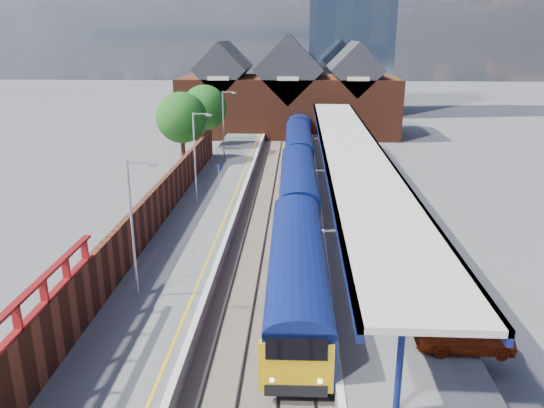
{
  "coord_description": "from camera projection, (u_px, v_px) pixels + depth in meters",
  "views": [
    {
      "loc": [
        1.45,
        -17.64,
        13.56
      ],
      "look_at": [
        -0.27,
        16.57,
        2.6
      ],
      "focal_mm": 35.0,
      "sensor_mm": 36.0,
      "label": 1
    }
  ],
  "objects": [
    {
      "name": "lamp_post_c",
      "position": [
        196.0,
        152.0,
        40.69
      ],
      "size": [
        1.48,
        0.18,
        7.0
      ],
      "color": "#A5A8AA",
      "rests_on": "left_platform"
    },
    {
      "name": "train",
      "position": [
        298.0,
        160.0,
        50.81
      ],
      "size": [
        3.03,
        65.94,
        3.45
      ],
      "color": "navy",
      "rests_on": "ground"
    },
    {
      "name": "tree_far",
      "position": [
        206.0,
        109.0,
        61.56
      ],
      "size": [
        5.2,
        5.2,
        8.1
      ],
      "color": "#382314",
      "rests_on": "ground"
    },
    {
      "name": "parked_car_dark",
      "position": [
        374.0,
        208.0,
        38.27
      ],
      "size": [
        4.44,
        2.76,
        1.2
      ],
      "primitive_type": "imported",
      "rotation": [
        0.0,
        0.0,
        1.85
      ],
      "color": "black",
      "rests_on": "right_platform"
    },
    {
      "name": "coping_right",
      "position": [
        320.0,
        211.0,
        39.54
      ],
      "size": [
        0.3,
        76.0,
        0.05
      ],
      "primitive_type": "cube",
      "color": "silver",
      "rests_on": "right_platform"
    },
    {
      "name": "lamp_post_d",
      "position": [
        225.0,
        120.0,
        55.91
      ],
      "size": [
        1.48,
        0.18,
        7.0
      ],
      "color": "#A5A8AA",
      "rests_on": "left_platform"
    },
    {
      "name": "tree_near",
      "position": [
        183.0,
        119.0,
        54.0
      ],
      "size": [
        5.2,
        5.2,
        8.1
      ],
      "color": "#382314",
      "rests_on": "ground"
    },
    {
      "name": "station_building",
      "position": [
        289.0,
        95.0,
        74.49
      ],
      "size": [
        30.0,
        12.12,
        13.78
      ],
      "color": "#572717",
      "rests_on": "ground"
    },
    {
      "name": "rails",
      "position": [
        278.0,
        222.0,
        39.97
      ],
      "size": [
        4.51,
        76.0,
        0.14
      ],
      "color": "slate",
      "rests_on": "ground"
    },
    {
      "name": "yellow_line",
      "position": [
        228.0,
        210.0,
        39.88
      ],
      "size": [
        0.14,
        76.0,
        0.01
      ],
      "primitive_type": "cube",
      "color": "yellow",
      "rests_on": "left_platform"
    },
    {
      "name": "parked_car_blue",
      "position": [
        386.0,
        205.0,
        38.79
      ],
      "size": [
        5.07,
        2.81,
        1.34
      ],
      "primitive_type": "imported",
      "rotation": [
        0.0,
        0.0,
        1.45
      ],
      "color": "navy",
      "rests_on": "right_platform"
    },
    {
      "name": "parked_car_red",
      "position": [
        465.0,
        335.0,
        21.97
      ],
      "size": [
        4.13,
        1.75,
        1.39
      ],
      "primitive_type": "imported",
      "rotation": [
        0.0,
        0.0,
        1.54
      ],
      "color": "maroon",
      "rests_on": "right_platform"
    },
    {
      "name": "right_platform",
      "position": [
        358.0,
        218.0,
        39.56
      ],
      "size": [
        6.0,
        76.0,
        1.0
      ],
      "primitive_type": "cube",
      "color": "#565659",
      "rests_on": "ground"
    },
    {
      "name": "canopy",
      "position": [
        352.0,
        150.0,
        40.0
      ],
      "size": [
        4.5,
        52.0,
        4.48
      ],
      "color": "#0E1855",
      "rests_on": "right_platform"
    },
    {
      "name": "left_platform",
      "position": [
        205.0,
        216.0,
        40.11
      ],
      "size": [
        5.0,
        76.0,
        1.0
      ],
      "primitive_type": "cube",
      "color": "#565659",
      "rests_on": "ground"
    },
    {
      "name": "brick_wall",
      "position": [
        146.0,
        219.0,
        33.5
      ],
      "size": [
        0.35,
        50.0,
        3.86
      ],
      "color": "#572717",
      "rests_on": "left_platform"
    },
    {
      "name": "lamp_post_b",
      "position": [
        135.0,
        222.0,
        25.47
      ],
      "size": [
        1.48,
        0.18,
        7.0
      ],
      "color": "#A5A8AA",
      "rests_on": "left_platform"
    },
    {
      "name": "parked_car_silver",
      "position": [
        388.0,
        217.0,
        36.05
      ],
      "size": [
        4.64,
        2.0,
        1.48
      ],
      "primitive_type": "imported",
      "rotation": [
        0.0,
        0.0,
        1.47
      ],
      "color": "silver",
      "rests_on": "right_platform"
    },
    {
      "name": "ballast_bed",
      "position": [
        278.0,
        223.0,
        39.99
      ],
      "size": [
        6.0,
        76.0,
        0.06
      ],
      "primitive_type": "cube",
      "color": "#473D33",
      "rests_on": "ground"
    },
    {
      "name": "ground",
      "position": [
        282.0,
        187.0,
        49.52
      ],
      "size": [
        240.0,
        240.0,
        0.0
      ],
      "primitive_type": "plane",
      "color": "#5B5B5E",
      "rests_on": "ground"
    },
    {
      "name": "coping_left",
      "position": [
        236.0,
        209.0,
        39.84
      ],
      "size": [
        0.3,
        76.0,
        0.05
      ],
      "primitive_type": "cube",
      "color": "silver",
      "rests_on": "left_platform"
    },
    {
      "name": "platform_sign",
      "position": [
        219.0,
        174.0,
        43.23
      ],
      "size": [
        0.55,
        0.08,
        2.5
      ],
      "color": "#A5A8AA",
      "rests_on": "left_platform"
    }
  ]
}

